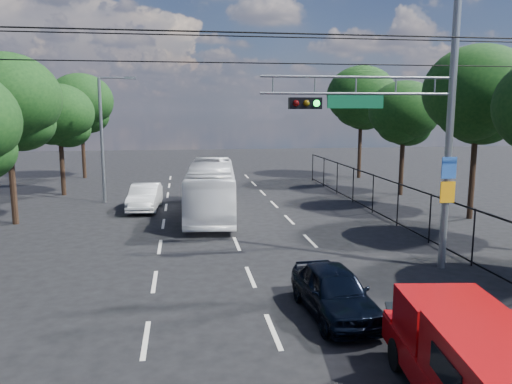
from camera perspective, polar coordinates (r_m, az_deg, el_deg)
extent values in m
cube|color=beige|center=(12.29, -12.50, -16.14)|extent=(0.12, 2.00, 0.01)
cube|color=beige|center=(15.99, -11.52, -9.98)|extent=(0.12, 2.00, 0.01)
cube|color=beige|center=(19.81, -10.93, -6.16)|extent=(0.12, 2.00, 0.01)
cube|color=beige|center=(23.68, -10.54, -3.59)|extent=(0.12, 2.00, 0.01)
cube|color=beige|center=(27.60, -10.26, -1.74)|extent=(0.12, 2.00, 0.01)
cube|color=beige|center=(31.53, -10.05, -0.35)|extent=(0.12, 2.00, 0.01)
cube|color=beige|center=(35.48, -9.89, 0.74)|extent=(0.12, 2.00, 0.01)
cube|color=beige|center=(39.44, -9.76, 1.60)|extent=(0.12, 2.00, 0.01)
cube|color=beige|center=(12.43, 1.97, -15.61)|extent=(0.12, 2.00, 0.01)
cube|color=beige|center=(16.10, -0.64, -9.66)|extent=(0.12, 2.00, 0.01)
cube|color=beige|center=(19.89, -2.22, -5.93)|extent=(0.12, 2.00, 0.01)
cube|color=beige|center=(23.76, -3.28, -3.40)|extent=(0.12, 2.00, 0.01)
cube|color=beige|center=(27.66, -4.04, -1.58)|extent=(0.12, 2.00, 0.01)
cube|color=beige|center=(31.58, -4.61, -0.21)|extent=(0.12, 2.00, 0.01)
cube|color=beige|center=(35.53, -5.05, 0.85)|extent=(0.12, 2.00, 0.01)
cube|color=beige|center=(39.48, -5.40, 1.70)|extent=(0.12, 2.00, 0.01)
cube|color=beige|center=(13.26, 15.24, -14.29)|extent=(0.12, 2.00, 0.01)
cube|color=beige|center=(16.75, 9.71, -9.03)|extent=(0.12, 2.00, 0.01)
cube|color=beige|center=(20.42, 6.21, -5.57)|extent=(0.12, 2.00, 0.01)
cube|color=beige|center=(24.20, 3.82, -3.17)|extent=(0.12, 2.00, 0.01)
cube|color=beige|center=(28.04, 2.09, -1.41)|extent=(0.12, 2.00, 0.01)
cube|color=beige|center=(31.92, 0.77, -0.08)|extent=(0.12, 2.00, 0.01)
cube|color=beige|center=(35.83, -0.25, 0.96)|extent=(0.12, 2.00, 0.01)
cube|color=beige|center=(39.75, -1.08, 1.79)|extent=(0.12, 2.00, 0.01)
cylinder|color=slate|center=(17.35, 21.29, 7.08)|extent=(0.24, 0.24, 9.50)
cylinder|color=slate|center=(16.07, 11.73, 12.74)|extent=(6.20, 0.08, 0.08)
cylinder|color=slate|center=(16.04, 11.67, 10.96)|extent=(6.20, 0.08, 0.08)
cube|color=black|center=(15.54, 5.64, 10.05)|extent=(1.00, 0.28, 0.35)
sphere|color=#3F0505|center=(15.32, 4.60, 10.08)|extent=(0.20, 0.20, 0.20)
sphere|color=#4C3805|center=(15.39, 5.78, 10.06)|extent=(0.20, 0.20, 0.20)
sphere|color=#0CE533|center=(15.48, 6.94, 10.03)|extent=(0.20, 0.20, 0.20)
cube|color=#0B5130|center=(16.00, 11.30, 10.08)|extent=(1.80, 0.05, 0.40)
cube|color=blue|center=(17.31, 21.20, 2.59)|extent=(0.50, 0.04, 0.70)
cube|color=#FFA10D|center=(17.41, 21.04, -0.02)|extent=(0.50, 0.04, 0.70)
cylinder|color=slate|center=(17.07, 19.76, 11.34)|extent=(0.05, 0.05, 0.50)
cylinder|color=slate|center=(16.50, 15.70, 11.63)|extent=(0.05, 0.05, 0.50)
cylinder|color=slate|center=(16.02, 11.35, 11.87)|extent=(0.05, 0.05, 0.50)
cylinder|color=slate|center=(15.63, 6.76, 12.05)|extent=(0.05, 0.05, 0.50)
cylinder|color=slate|center=(15.34, 1.97, 12.16)|extent=(0.05, 0.05, 0.50)
cylinder|color=slate|center=(29.46, -17.20, 5.55)|extent=(0.18, 0.18, 7.00)
cylinder|color=slate|center=(29.35, -15.95, 12.44)|extent=(1.60, 0.09, 0.09)
cube|color=slate|center=(29.25, -14.17, 12.53)|extent=(0.60, 0.22, 0.15)
cylinder|color=black|center=(13.38, 0.53, 17.74)|extent=(22.00, 0.04, 0.04)
cylinder|color=black|center=(16.87, -1.42, 17.37)|extent=(22.00, 0.04, 0.04)
cylinder|color=black|center=(18.27, -2.01, 14.54)|extent=(22.00, 0.04, 0.04)
cube|color=black|center=(21.64, 18.18, 0.12)|extent=(0.04, 34.00, 0.06)
cube|color=black|center=(21.99, 17.94, -4.51)|extent=(0.04, 34.00, 0.06)
cylinder|color=black|center=(18.41, 23.59, -4.79)|extent=(0.06, 0.06, 2.00)
cylinder|color=black|center=(20.93, 19.26, -2.88)|extent=(0.06, 0.06, 2.00)
cylinder|color=black|center=(23.57, 15.90, -1.38)|extent=(0.06, 0.06, 2.00)
cylinder|color=black|center=(26.29, 13.22, -0.18)|extent=(0.06, 0.06, 2.00)
cylinder|color=black|center=(29.06, 11.05, 0.79)|extent=(0.06, 0.06, 2.00)
cylinder|color=black|center=(31.88, 9.26, 1.59)|extent=(0.06, 0.06, 2.00)
cylinder|color=black|center=(34.72, 7.76, 2.26)|extent=(0.06, 0.06, 2.00)
cylinder|color=black|center=(37.59, 6.49, 2.83)|extent=(0.06, 0.06, 2.00)
cylinder|color=black|center=(26.23, 23.53, 2.31)|extent=(0.28, 0.28, 4.76)
ellipsoid|color=black|center=(26.08, 24.07, 10.48)|extent=(5.10, 5.10, 4.33)
ellipsoid|color=black|center=(26.54, 24.29, 7.86)|extent=(3.40, 3.40, 2.72)
ellipsoid|color=black|center=(25.71, 23.49, 8.27)|extent=(3.23, 3.23, 2.58)
cylinder|color=black|center=(32.21, 16.32, 3.23)|extent=(0.28, 0.28, 4.03)
ellipsoid|color=black|center=(32.04, 16.58, 8.87)|extent=(4.32, 4.32, 3.67)
ellipsoid|color=black|center=(32.50, 16.92, 7.08)|extent=(2.88, 2.88, 2.30)
ellipsoid|color=black|center=(31.73, 16.08, 7.33)|extent=(2.74, 2.74, 2.19)
cylinder|color=black|center=(39.61, 11.78, 5.15)|extent=(0.28, 0.28, 4.93)
ellipsoid|color=black|center=(39.53, 11.97, 10.75)|extent=(5.28, 5.28, 4.49)
ellipsoid|color=black|center=(39.93, 12.30, 8.96)|extent=(3.52, 3.52, 2.82)
ellipsoid|color=black|center=(39.21, 11.53, 9.24)|extent=(3.34, 3.34, 2.68)
cylinder|color=black|center=(25.47, -26.10, 1.62)|extent=(0.28, 0.28, 4.48)
ellipsoid|color=black|center=(25.29, -26.68, 9.55)|extent=(4.80, 4.80, 4.08)
ellipsoid|color=black|center=(25.46, -25.42, 7.10)|extent=(3.20, 3.20, 2.56)
cylinder|color=black|center=(33.07, -21.27, 3.03)|extent=(0.28, 0.28, 3.92)
ellipsoid|color=black|center=(32.90, -21.59, 8.36)|extent=(4.20, 4.20, 3.57)
ellipsoid|color=black|center=(33.13, -20.70, 6.72)|extent=(2.80, 2.80, 2.24)
ellipsoid|color=black|center=(32.80, -22.18, 6.85)|extent=(2.66, 2.66, 2.13)
cylinder|color=black|center=(40.88, -19.14, 4.72)|extent=(0.28, 0.28, 4.59)
ellipsoid|color=black|center=(40.78, -19.41, 9.77)|extent=(4.92, 4.92, 4.18)
ellipsoid|color=black|center=(41.00, -18.69, 8.20)|extent=(3.28, 3.28, 2.62)
ellipsoid|color=black|center=(40.65, -19.88, 8.36)|extent=(3.12, 3.12, 2.49)
cylinder|color=black|center=(11.07, 15.92, -17.43)|extent=(0.33, 0.68, 0.66)
cylinder|color=black|center=(11.62, 23.82, -16.56)|extent=(0.33, 0.68, 0.66)
cube|color=#8C0709|center=(10.02, 23.20, -19.24)|extent=(2.38, 4.90, 0.53)
cube|color=#8C0709|center=(11.74, 18.89, -14.21)|extent=(1.79, 0.74, 0.52)
cube|color=black|center=(11.87, 18.53, -12.69)|extent=(1.64, 0.58, 0.29)
cube|color=#8C0709|center=(10.62, 21.01, -13.32)|extent=(1.87, 1.66, 0.89)
cube|color=black|center=(10.01, 22.58, -14.56)|extent=(1.45, 0.23, 0.52)
cube|color=#8C0709|center=(8.86, 26.39, -17.93)|extent=(2.04, 2.60, 0.99)
cube|color=black|center=(8.49, 20.81, -18.55)|extent=(0.18, 1.12, 0.42)
imported|color=black|center=(13.23, 8.93, -11.15)|extent=(1.72, 3.84, 1.28)
imported|color=white|center=(25.13, -5.14, 0.35)|extent=(2.96, 9.67, 2.65)
imported|color=white|center=(27.13, -12.58, -0.56)|extent=(1.72, 4.19, 1.35)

